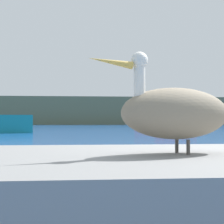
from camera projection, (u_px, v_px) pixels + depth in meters
name	position (u px, v px, depth m)	size (l,w,h in m)	color
hillside_backdrop	(88.00, 111.00, 77.38)	(140.00, 12.28, 5.87)	#5B664C
pier_dock	(177.00, 191.00, 2.86)	(3.44, 2.36, 0.60)	gray
pelican	(176.00, 112.00, 2.87)	(1.31, 0.76, 0.82)	gray
fishing_boat_red	(166.00, 119.00, 45.89)	(8.24, 4.96, 4.01)	red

